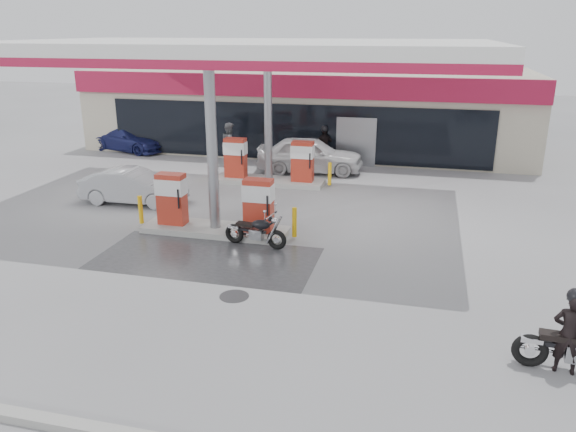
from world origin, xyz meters
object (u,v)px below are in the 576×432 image
Objects in this scene: pump_island_far at (269,166)px; parked_motorcycle at (256,232)px; attendant at (230,144)px; sedan_white at (310,155)px; pump_island_near at (215,210)px; hatchback_silver at (133,186)px; parked_car_left at (128,138)px; biker_walking at (324,146)px; biker_main at (569,333)px.

parked_motorcycle is (1.57, -6.80, -0.27)m from pump_island_far.
attendant is at bearing 133.28° from pump_island_far.
attendant reaches higher than sedan_white.
hatchback_silver is at bearing 150.94° from pump_island_near.
biker_walking is at bearing -78.41° from parked_car_left.
pump_island_far reaches higher than parked_car_left.
attendant is at bearing 168.03° from biker_walking.
pump_island_far is 3.26× the size of biker_main.
hatchback_silver is at bearing -24.34° from biker_main.
attendant is 4.31m from biker_walking.
biker_main is 0.37× the size of parked_car_left.
pump_island_near is 1.78m from parked_motorcycle.
attendant reaches higher than parked_motorcycle.
parked_motorcycle is (1.57, -0.80, -0.27)m from pump_island_near.
hatchback_silver is at bearing -136.17° from pump_island_far.
pump_island_near is 2.66× the size of attendant.
pump_island_far reaches higher than sedan_white.
pump_island_far reaches higher than parked_motorcycle.
pump_island_near reaches higher than hatchback_silver.
parked_car_left reaches higher than hatchback_silver.
pump_island_near is at bearing -124.86° from parked_car_left.
biker_main is at bearing -52.22° from pump_island_far.
hatchback_silver reaches higher than parked_motorcycle.
hatchback_silver is (-1.32, -6.60, -0.35)m from attendant.
hatchback_silver is at bearing -134.66° from parked_car_left.
biker_walking reaches higher than biker_main.
attendant is 6.34m from parked_car_left.
pump_island_far is 3.85m from attendant.
biker_walking reaches higher than parked_car_left.
attendant is (-4.20, 9.60, 0.53)m from parked_motorcycle.
biker_main is (8.85, -11.42, 0.08)m from pump_island_far.
pump_island_near is 9.19m from attendant.
parked_car_left is (-17.60, 15.87, -0.16)m from biker_main.
biker_walking reaches higher than hatchback_silver.
attendant is (-11.49, 14.22, 0.18)m from biker_main.
attendant is 1.14× the size of biker_walking.
parked_motorcycle is 0.42× the size of sedan_white.
parked_car_left is at bearing 70.71° from sedan_white.
parked_motorcycle is 0.52× the size of hatchback_silver.
parked_motorcycle is 0.45× the size of parked_car_left.
pump_island_near reaches higher than parked_car_left.
pump_island_far is 2.66× the size of parked_motorcycle.
attendant reaches higher than biker_walking.
biker_main reaches higher than hatchback_silver.
pump_island_near is 3.02× the size of biker_walking.
pump_island_far is 1.19× the size of parked_car_left.
pump_island_near reaches higher than parked_motorcycle.
sedan_white is at bearing -42.24° from hatchback_silver.
hatchback_silver is at bearing -151.35° from biker_walking.
biker_main reaches higher than sedan_white.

